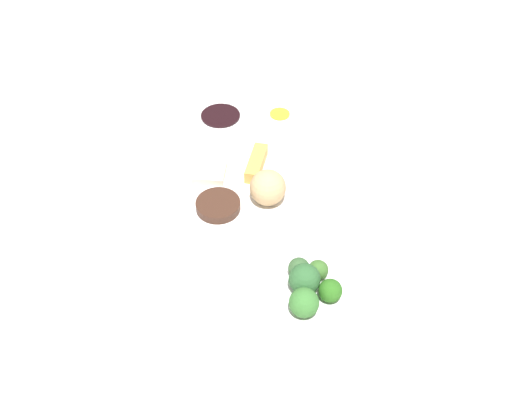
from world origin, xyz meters
name	(u,v)px	position (x,y,z in m)	size (l,w,h in m)	color
tabletop	(230,192)	(0.00, 0.00, 0.01)	(2.20, 2.20, 0.02)	white
main_plate	(238,191)	(-0.01, 0.02, 0.03)	(0.27, 0.27, 0.02)	white
rice_scoop	(268,187)	(-0.06, 0.07, 0.07)	(0.07, 0.07, 0.07)	tan
spring_roll	(256,163)	(-0.07, -0.02, 0.05)	(0.10, 0.03, 0.03)	gold
crab_rangoon_wonton	(209,173)	(0.03, -0.03, 0.04)	(0.07, 0.06, 0.02)	beige
stir_fry_heap	(218,205)	(0.04, 0.06, 0.04)	(0.09, 0.09, 0.02)	#3E261B
broccoli_plate	(312,292)	(-0.06, 0.30, 0.03)	(0.21, 0.21, 0.01)	white
broccoli_floret_0	(305,279)	(-0.05, 0.30, 0.06)	(0.05, 0.05, 0.05)	#2C5E30
broccoli_floret_1	(318,270)	(-0.08, 0.28, 0.05)	(0.04, 0.04, 0.04)	#3B682A
broccoli_floret_2	(330,291)	(-0.08, 0.33, 0.05)	(0.04, 0.04, 0.04)	#2B661C
broccoli_floret_3	(304,303)	(-0.03, 0.34, 0.06)	(0.05, 0.05, 0.05)	#377430
broccoli_floret_6	(299,268)	(-0.05, 0.26, 0.05)	(0.04, 0.04, 0.04)	#355A31
soy_sauce_bowl	(221,123)	(-0.04, -0.19, 0.04)	(0.11, 0.11, 0.04)	white
soy_sauce_bowl_liquid	(220,116)	(-0.04, -0.19, 0.06)	(0.09, 0.09, 0.00)	black
sauce_ramekin_hot_mustard	(280,120)	(-0.17, -0.17, 0.03)	(0.05, 0.05, 0.03)	white
sauce_ramekin_hot_mustard_liquid	(280,114)	(-0.17, -0.17, 0.05)	(0.04, 0.04, 0.00)	yellow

